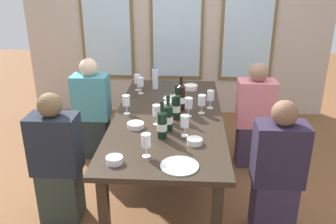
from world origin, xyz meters
TOP-DOWN VIEW (x-y plane):
  - ground_plane at (0.00, 0.00)m, footprint 12.00×12.00m
  - back_wall_with_windows at (0.00, 1.97)m, footprint 4.16×0.10m
  - dining_table at (0.00, 0.00)m, footprint 0.96×2.13m
  - white_plate_0 at (0.13, -0.89)m, footprint 0.26×0.26m
  - white_plate_1 at (0.02, 0.44)m, footprint 0.20×0.20m
  - wine_bottle_0 at (0.11, 0.13)m, footprint 0.08×0.08m
  - wine_bottle_1 at (-0.02, -0.46)m, footprint 0.08×0.08m
  - wine_bottle_2 at (0.02, -0.32)m, footprint 0.08×0.08m
  - wine_bottle_3 at (0.07, -0.07)m, footprint 0.08×0.08m
  - tasting_bowl_0 at (0.20, 0.75)m, footprint 0.15×0.15m
  - tasting_bowl_1 at (-0.26, -0.28)m, footprint 0.14×0.14m
  - tasting_bowl_2 at (0.23, -0.56)m, footprint 0.12×0.12m
  - tasting_bowl_3 at (-0.31, -0.87)m, footprint 0.12×0.12m
  - water_bottle at (-0.19, 0.76)m, footprint 0.06×0.06m
  - wine_glass_0 at (0.15, -0.42)m, footprint 0.07×0.07m
  - wine_glass_1 at (-0.37, 0.69)m, footprint 0.07×0.07m
  - wine_glass_2 at (-0.33, 0.59)m, footprint 0.07×0.07m
  - wine_glass_3 at (0.38, 0.20)m, footprint 0.07×0.07m
  - wine_glass_4 at (-0.38, 0.02)m, footprint 0.07×0.07m
  - wine_glass_5 at (-0.09, -0.21)m, footprint 0.07×0.07m
  - wine_glass_6 at (-0.00, -0.13)m, footprint 0.07×0.07m
  - wine_glass_7 at (0.30, 0.07)m, footprint 0.07×0.07m
  - wine_glass_8 at (-0.11, -0.77)m, footprint 0.07×0.07m
  - wine_glass_9 at (0.18, -0.01)m, footprint 0.07×0.07m
  - seated_person_0 at (-0.86, 0.58)m, footprint 0.38×0.24m
  - seated_person_1 at (0.86, 0.49)m, footprint 0.38×0.24m
  - seated_person_2 at (-0.86, -0.52)m, footprint 0.38×0.24m
  - seated_person_3 at (0.86, -0.58)m, footprint 0.38×0.24m

SIDE VIEW (x-z plane):
  - ground_plane at x=0.00m, z-range 0.00..0.00m
  - seated_person_0 at x=-0.86m, z-range -0.03..1.08m
  - seated_person_1 at x=0.86m, z-range -0.03..1.08m
  - seated_person_2 at x=-0.86m, z-range -0.03..1.08m
  - seated_person_3 at x=0.86m, z-range -0.03..1.08m
  - dining_table at x=0.00m, z-range 0.30..1.04m
  - white_plate_0 at x=0.13m, z-range 0.74..0.75m
  - white_plate_1 at x=0.02m, z-range 0.74..0.75m
  - tasting_bowl_1 at x=-0.26m, z-range 0.74..0.78m
  - tasting_bowl_2 at x=0.23m, z-range 0.74..0.79m
  - tasting_bowl_3 at x=-0.31m, z-range 0.74..0.79m
  - tasting_bowl_0 at x=0.20m, z-range 0.74..0.79m
  - water_bottle at x=-0.19m, z-range 0.73..0.97m
  - wine_bottle_2 at x=0.02m, z-range 0.70..1.01m
  - wine_bottle_1 at x=-0.02m, z-range 0.70..1.01m
  - wine_glass_0 at x=0.15m, z-range 0.77..0.94m
  - wine_glass_1 at x=-0.37m, z-range 0.77..0.94m
  - wine_glass_6 at x=0.00m, z-range 0.77..0.94m
  - wine_glass_3 at x=0.38m, z-range 0.77..0.94m
  - wine_bottle_3 at x=0.07m, z-range 0.70..1.01m
  - wine_glass_9 at x=0.18m, z-range 0.77..0.94m
  - wine_glass_4 at x=-0.38m, z-range 0.77..0.94m
  - wine_glass_2 at x=-0.33m, z-range 0.77..0.95m
  - wine_glass_5 at x=-0.09m, z-range 0.77..0.95m
  - wine_glass_7 at x=0.30m, z-range 0.77..0.95m
  - wine_glass_8 at x=-0.11m, z-range 0.77..0.95m
  - wine_bottle_0 at x=0.11m, z-range 0.70..1.03m
  - back_wall_with_windows at x=0.00m, z-range 0.00..2.90m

